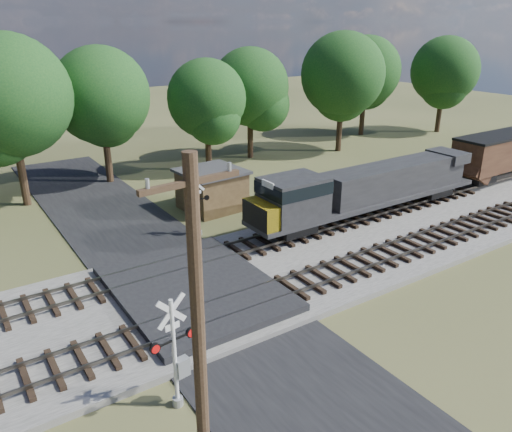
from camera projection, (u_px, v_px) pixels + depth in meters
ground at (199, 300)px, 23.73m from camera, size 160.00×160.00×0.00m
ballast_bed at (347, 245)px, 29.21m from camera, size 140.00×10.00×0.30m
road at (199, 299)px, 23.71m from camera, size 7.00×60.00×0.08m
crossing_panel at (194, 290)px, 24.00m from camera, size 7.00×9.00×0.62m
track_near at (277, 292)px, 23.63m from camera, size 140.00×2.60×0.33m
track_far at (224, 254)px, 27.51m from camera, size 140.00×2.60×0.33m
crossing_signal_near at (177, 361)px, 16.64m from camera, size 1.73×0.40×4.31m
crossing_signal_far at (197, 211)px, 30.41m from camera, size 1.52×0.33×3.77m
utility_pole at (199, 342)px, 11.87m from camera, size 2.42×0.33×9.89m
equipment_shed at (212, 189)px, 34.89m from camera, size 4.45×4.45×2.82m
treeline at (206, 91)px, 42.47m from camera, size 78.23×12.32×11.89m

